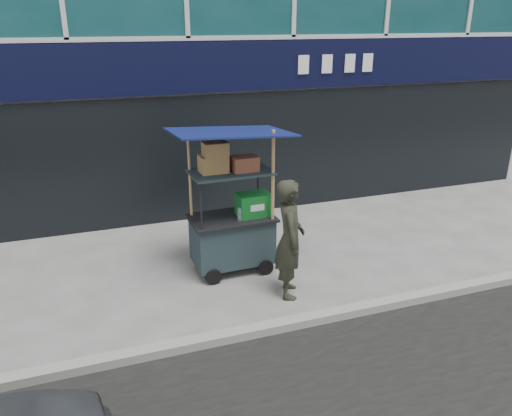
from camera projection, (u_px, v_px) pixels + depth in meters
name	position (u px, v px, depth m)	size (l,w,h in m)	color
ground	(263.00, 324.00, 6.50)	(80.00, 80.00, 0.00)	#60605B
curb	(269.00, 328.00, 6.30)	(80.00, 0.18, 0.12)	gray
vendor_cart	(233.00, 222.00, 7.64)	(1.74, 1.25, 2.30)	#19272C
vendor_man	(290.00, 239.00, 6.91)	(0.63, 0.41, 1.73)	#26281D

